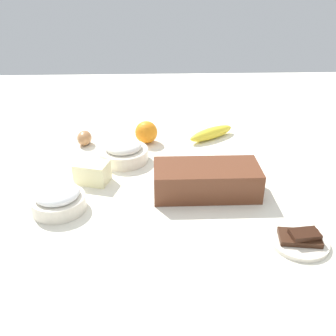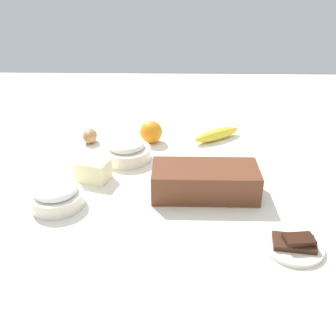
# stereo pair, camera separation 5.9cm
# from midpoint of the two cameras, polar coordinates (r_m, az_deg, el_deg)

# --- Properties ---
(ground_plane) EXTENTS (2.40, 2.40, 0.02)m
(ground_plane) POSITION_cam_midpoint_polar(r_m,az_deg,el_deg) (1.11, -1.52, -2.30)
(ground_plane) COLOR silver
(loaf_pan) EXTENTS (0.28, 0.13, 0.08)m
(loaf_pan) POSITION_cam_midpoint_polar(r_m,az_deg,el_deg) (1.03, 4.10, -1.71)
(loaf_pan) COLOR brown
(loaf_pan) RESTS_ON ground_plane
(flour_bowl) EXTENTS (0.15, 0.15, 0.07)m
(flour_bowl) POSITION_cam_midpoint_polar(r_m,az_deg,el_deg) (1.21, -8.02, 2.43)
(flour_bowl) COLOR silver
(flour_bowl) RESTS_ON ground_plane
(sugar_bowl) EXTENTS (0.14, 0.14, 0.07)m
(sugar_bowl) POSITION_cam_midpoint_polar(r_m,az_deg,el_deg) (1.01, -17.66, -4.43)
(sugar_bowl) COLOR silver
(sugar_bowl) RESTS_ON ground_plane
(banana) EXTENTS (0.18, 0.14, 0.04)m
(banana) POSITION_cam_midpoint_polar(r_m,az_deg,el_deg) (1.37, 5.23, 5.15)
(banana) COLOR yellow
(banana) RESTS_ON ground_plane
(orange_fruit) EXTENTS (0.08, 0.08, 0.08)m
(orange_fruit) POSITION_cam_midpoint_polar(r_m,az_deg,el_deg) (1.33, -4.52, 5.30)
(orange_fruit) COLOR orange
(orange_fruit) RESTS_ON ground_plane
(butter_block) EXTENTS (0.10, 0.09, 0.06)m
(butter_block) POSITION_cam_midpoint_polar(r_m,az_deg,el_deg) (1.10, -12.72, -0.78)
(butter_block) COLOR #F4EDB2
(butter_block) RESTS_ON ground_plane
(egg_near_butter) EXTENTS (0.05, 0.07, 0.05)m
(egg_near_butter) POSITION_cam_midpoint_polar(r_m,az_deg,el_deg) (1.35, -13.53, 4.34)
(egg_near_butter) COLOR #AB7345
(egg_near_butter) RESTS_ON ground_plane
(chocolate_plate) EXTENTS (0.13, 0.13, 0.03)m
(chocolate_plate) POSITION_cam_midpoint_polar(r_m,az_deg,el_deg) (0.90, 17.22, -10.18)
(chocolate_plate) COLOR silver
(chocolate_plate) RESTS_ON ground_plane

